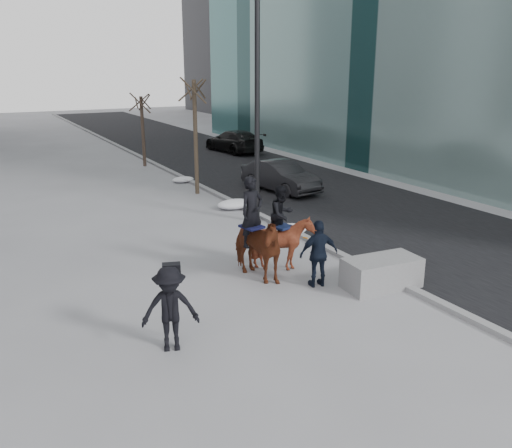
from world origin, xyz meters
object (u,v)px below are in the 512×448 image
car_near (280,176)px  mounted_left (254,242)px  planter (381,273)px  mounted_right (283,237)px

car_near → mounted_left: mounted_left is taller
planter → mounted_left: bearing=141.1°
planter → mounted_right: size_ratio=0.83×
planter → car_near: 11.15m
planter → mounted_left: size_ratio=0.71×
car_near → mounted_left: 10.42m
mounted_right → planter: bearing=-56.2°
planter → car_near: car_near is taller
planter → mounted_right: mounted_right is taller
planter → mounted_left: (-2.57, 2.07, 0.63)m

